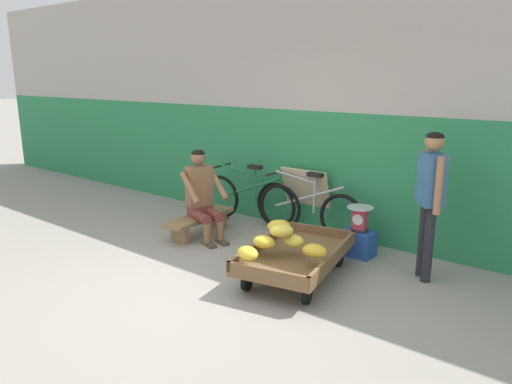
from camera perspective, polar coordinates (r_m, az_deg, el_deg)
ground_plane at (r=4.76m, az=-8.27°, el=-12.12°), size 80.00×80.00×0.00m
back_wall at (r=6.36m, az=8.56°, el=10.29°), size 16.00×0.30×3.39m
banana_cart at (r=5.03m, az=4.82°, el=-7.59°), size 1.10×1.58×0.36m
banana_pile at (r=4.79m, az=2.88°, el=-5.77°), size 0.79×0.81×0.26m
low_bench at (r=6.37m, az=-6.68°, el=-3.38°), size 0.38×1.12×0.27m
vendor_seated at (r=6.19m, az=-6.43°, el=-0.33°), size 0.73×0.61×1.14m
plastic_crate at (r=5.76m, az=12.10°, el=-5.98°), size 0.36×0.28×0.30m
weighing_scale at (r=5.67m, az=12.25°, el=-3.10°), size 0.30×0.30×0.29m
bicycle_near_left at (r=6.77m, az=-0.86°, el=-0.89°), size 1.66×0.48×0.86m
bicycle_far_left at (r=6.31m, az=6.12°, el=-2.06°), size 1.66×0.48×0.86m
sign_board at (r=6.51m, az=6.17°, el=-0.88°), size 0.70×0.30×0.86m
customer_adult at (r=5.09m, az=20.05°, el=0.24°), size 0.35×0.40×1.53m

